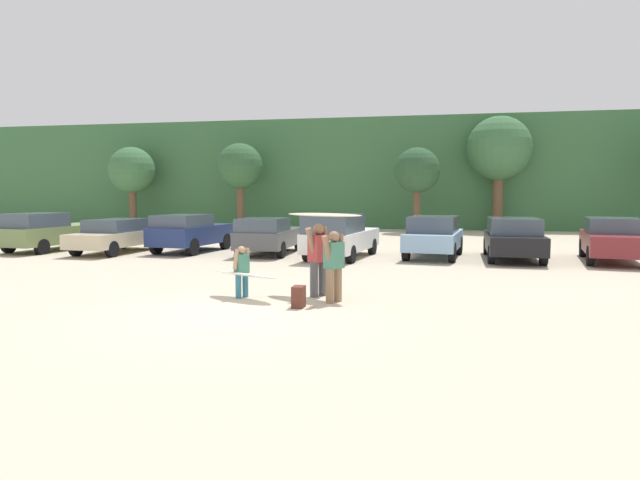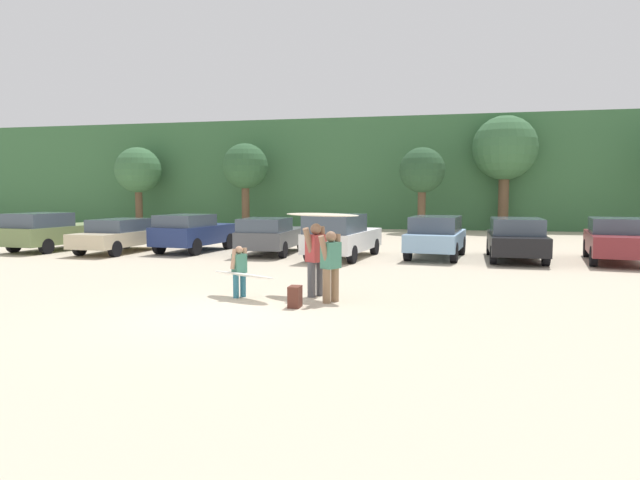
{
  "view_description": "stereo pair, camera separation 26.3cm",
  "coord_description": "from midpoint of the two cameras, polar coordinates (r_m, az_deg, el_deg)",
  "views": [
    {
      "loc": [
        3.93,
        -10.25,
        2.39
      ],
      "look_at": [
        0.59,
        5.68,
        1.01
      ],
      "focal_mm": 31.37,
      "sensor_mm": 36.0,
      "label": 1
    },
    {
      "loc": [
        4.19,
        -10.19,
        2.39
      ],
      "look_at": [
        0.59,
        5.68,
        1.01
      ],
      "focal_mm": 31.37,
      "sensor_mm": 36.0,
      "label": 2
    }
  ],
  "objects": [
    {
      "name": "parked_car_olive_green",
      "position": [
        25.7,
        -26.06,
        0.8
      ],
      "size": [
        2.41,
        4.96,
        1.58
      ],
      "rotation": [
        0.0,
        0.0,
        1.45
      ],
      "color": "#6B7F4C",
      "rests_on": "ground_plane"
    },
    {
      "name": "parked_car_sky_blue",
      "position": [
        20.93,
        11.19,
        0.46
      ],
      "size": [
        2.24,
        4.22,
        1.54
      ],
      "rotation": [
        0.0,
        0.0,
        1.45
      ],
      "color": "#84ADD1",
      "rests_on": "ground_plane"
    },
    {
      "name": "ground_plane",
      "position": [
        11.25,
        -9.67,
        -7.5
      ],
      "size": [
        120.0,
        120.0,
        0.0
      ],
      "primitive_type": "plane",
      "color": "beige"
    },
    {
      "name": "parked_car_maroon",
      "position": [
        21.72,
        27.37,
        0.1
      ],
      "size": [
        2.41,
        4.52,
        1.53
      ],
      "rotation": [
        0.0,
        0.0,
        1.42
      ],
      "color": "maroon",
      "rests_on": "ground_plane"
    },
    {
      "name": "tree_far_right",
      "position": [
        33.99,
        9.66,
        6.92
      ],
      "size": [
        2.7,
        2.7,
        5.08
      ],
      "color": "brown",
      "rests_on": "ground_plane"
    },
    {
      "name": "parked_car_white",
      "position": [
        20.24,
        1.61,
        0.47
      ],
      "size": [
        2.32,
        4.65,
        1.63
      ],
      "rotation": [
        0.0,
        0.0,
        1.44
      ],
      "color": "white",
      "rests_on": "ground_plane"
    },
    {
      "name": "parked_car_black",
      "position": [
        21.01,
        18.79,
        0.21
      ],
      "size": [
        1.97,
        4.41,
        1.5
      ],
      "rotation": [
        0.0,
        0.0,
        1.54
      ],
      "color": "black",
      "rests_on": "ground_plane"
    },
    {
      "name": "tree_center_left",
      "position": [
        36.97,
        -8.37,
        7.36
      ],
      "size": [
        2.95,
        2.95,
        5.59
      ],
      "color": "brown",
      "rests_on": "ground_plane"
    },
    {
      "name": "person_child",
      "position": [
        12.87,
        -8.57,
        -2.91
      ],
      "size": [
        0.34,
        0.44,
        1.18
      ],
      "rotation": [
        0.0,
        0.0,
        2.6
      ],
      "color": "teal",
      "rests_on": "ground_plane"
    },
    {
      "name": "parked_car_champagne",
      "position": [
        23.72,
        -20.32,
        0.48
      ],
      "size": [
        1.95,
        4.5,
        1.35
      ],
      "rotation": [
        0.0,
        0.0,
        1.52
      ],
      "color": "beige",
      "rests_on": "ground_plane"
    },
    {
      "name": "hillside_ridge",
      "position": [
        42.99,
        6.48,
        6.52
      ],
      "size": [
        108.0,
        12.0,
        7.34
      ],
      "primitive_type": "cube",
      "color": "#38663D",
      "rests_on": "ground_plane"
    },
    {
      "name": "surfboard_cream",
      "position": [
        12.91,
        -0.22,
        2.6
      ],
      "size": [
        2.12,
        1.4,
        0.09
      ],
      "rotation": [
        0.0,
        0.0,
        2.71
      ],
      "color": "beige"
    },
    {
      "name": "surfboard_white",
      "position": [
        12.73,
        -8.16,
        -3.54
      ],
      "size": [
        1.89,
        1.22,
        0.19
      ],
      "rotation": [
        0.0,
        0.0,
        2.72
      ],
      "color": "white"
    },
    {
      "name": "backpack_dropped",
      "position": [
        11.73,
        -2.84,
        -5.81
      ],
      "size": [
        0.24,
        0.34,
        0.45
      ],
      "color": "#592D23",
      "rests_on": "ground_plane"
    },
    {
      "name": "parked_car_navy",
      "position": [
        23.09,
        -13.44,
        0.8
      ],
      "size": [
        2.24,
        4.1,
        1.53
      ],
      "rotation": [
        0.0,
        0.0,
        1.45
      ],
      "color": "navy",
      "rests_on": "ground_plane"
    },
    {
      "name": "parked_car_dark_gray",
      "position": [
        21.77,
        -5.58,
        0.49
      ],
      "size": [
        1.85,
        4.25,
        1.44
      ],
      "rotation": [
        0.0,
        0.0,
        1.58
      ],
      "color": "#4C4F54",
      "rests_on": "ground_plane"
    },
    {
      "name": "person_companion",
      "position": [
        12.17,
        0.81,
        -2.28
      ],
      "size": [
        0.47,
        0.63,
        1.56
      ],
      "rotation": [
        0.0,
        0.0,
        2.6
      ],
      "color": "#8C6B4C",
      "rests_on": "ground_plane"
    },
    {
      "name": "tree_ridge_back",
      "position": [
        36.15,
        17.6,
        8.81
      ],
      "size": [
        3.9,
        3.9,
        7.05
      ],
      "color": "brown",
      "rests_on": "ground_plane"
    },
    {
      "name": "person_adult",
      "position": [
        12.86,
        -0.75,
        -1.57
      ],
      "size": [
        0.51,
        0.71,
        1.69
      ],
      "rotation": [
        0.0,
        0.0,
        2.6
      ],
      "color": "#4C4C51",
      "rests_on": "ground_plane"
    },
    {
      "name": "tree_left",
      "position": [
        40.51,
        -18.82,
        6.71
      ],
      "size": [
        3.12,
        3.12,
        5.5
      ],
      "color": "brown",
      "rests_on": "ground_plane"
    }
  ]
}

